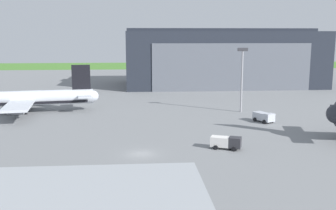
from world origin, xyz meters
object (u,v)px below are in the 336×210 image
stair_truck (226,142)px  airliner_far_right (21,99)px  maintenance_hangar (221,58)px  apron_light_mast (242,74)px  pushback_tractor (264,117)px

stair_truck → airliner_far_right: bearing=141.7°
airliner_far_right → stair_truck: airliner_far_right is taller
maintenance_hangar → apron_light_mast: bearing=-96.9°
stair_truck → pushback_tractor: (12.63, 19.26, 0.03)m
airliner_far_right → stair_truck: size_ratio=7.07×
maintenance_hangar → pushback_tractor: 66.50m
stair_truck → pushback_tractor: 23.03m
maintenance_hangar → stair_truck: (-17.25, -85.00, -8.96)m
maintenance_hangar → apron_light_mast: 54.50m
airliner_far_right → apron_light_mast: bearing=-2.8°
stair_truck → pushback_tractor: bearing=56.8°
pushback_tractor → apron_light_mast: (-1.90, 11.63, 8.13)m
maintenance_hangar → pushback_tractor: size_ratio=13.63×
maintenance_hangar → airliner_far_right: 79.08m
pushback_tractor → airliner_far_right: bearing=165.5°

